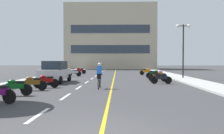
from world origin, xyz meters
name	(u,v)px	position (x,y,z in m)	size (l,w,h in m)	color
ground_plane	(112,77)	(0.00, 21.00, 0.00)	(140.00, 140.00, 0.00)	#38383A
curb_left	(57,75)	(-7.20, 24.00, 0.06)	(2.40, 72.00, 0.12)	#A8A8A3
curb_right	(169,75)	(7.20, 24.00, 0.06)	(2.40, 72.00, 0.12)	#A8A8A3
lane_dash_0	(38,115)	(-2.00, 2.00, 0.00)	(0.14, 2.20, 0.01)	silver
lane_dash_1	(66,96)	(-2.00, 6.00, 0.00)	(0.14, 2.20, 0.01)	silver
lane_dash_2	(79,87)	(-2.00, 10.00, 0.00)	(0.14, 2.20, 0.01)	silver
lane_dash_3	(87,82)	(-2.00, 14.00, 0.00)	(0.14, 2.20, 0.01)	silver
lane_dash_4	(92,79)	(-2.00, 18.00, 0.00)	(0.14, 2.20, 0.01)	silver
lane_dash_5	(96,76)	(-2.00, 22.00, 0.00)	(0.14, 2.20, 0.01)	silver
lane_dash_6	(98,74)	(-2.00, 26.00, 0.00)	(0.14, 2.20, 0.01)	silver
lane_dash_7	(101,73)	(-2.00, 30.00, 0.00)	(0.14, 2.20, 0.01)	silver
lane_dash_8	(102,72)	(-2.00, 34.00, 0.00)	(0.14, 2.20, 0.01)	silver
lane_dash_9	(104,71)	(-2.00, 38.00, 0.00)	(0.14, 2.20, 0.01)	silver
lane_dash_10	(105,70)	(-2.00, 42.00, 0.00)	(0.14, 2.20, 0.01)	silver
lane_dash_11	(106,69)	(-2.00, 46.00, 0.00)	(0.14, 2.20, 0.01)	silver
centre_line_yellow	(115,75)	(0.25, 24.00, 0.00)	(0.12, 66.00, 0.01)	gold
office_building	(111,38)	(-1.00, 49.00, 7.43)	(20.71, 8.12, 14.85)	#BCAD93
street_lamp_mid	(183,39)	(7.31, 17.87, 4.07)	(1.46, 0.36, 5.44)	black
parked_car_near	(55,72)	(-4.64, 13.64, 0.92)	(2.05, 4.26, 1.82)	black
motorcycle_2	(15,87)	(-4.68, 6.20, 0.47)	(1.70, 0.60, 0.92)	black
motorcycle_3	(33,83)	(-4.57, 8.33, 0.47)	(1.69, 0.61, 0.92)	black
motorcycle_4	(46,81)	(-4.19, 9.76, 0.47)	(1.68, 0.64, 0.92)	black
motorcycle_5	(161,78)	(4.13, 12.74, 0.47)	(1.70, 0.60, 0.92)	black
motorcycle_6	(158,76)	(4.25, 14.88, 0.47)	(1.70, 0.60, 0.92)	black
motorcycle_7	(158,75)	(4.62, 16.73, 0.47)	(1.67, 0.69, 0.92)	black
motorcycle_8	(154,74)	(4.50, 18.59, 0.47)	(1.70, 0.60, 0.92)	black
motorcycle_9	(74,72)	(-4.52, 21.43, 0.47)	(1.65, 0.76, 0.92)	black
motorcycle_10	(146,71)	(4.38, 24.14, 0.47)	(1.70, 0.60, 0.92)	black
motorcycle_11	(80,71)	(-4.70, 26.70, 0.47)	(1.67, 0.70, 0.92)	black
cyclist_rider	(99,75)	(-0.56, 9.52, 0.89)	(0.42, 1.77, 1.71)	black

